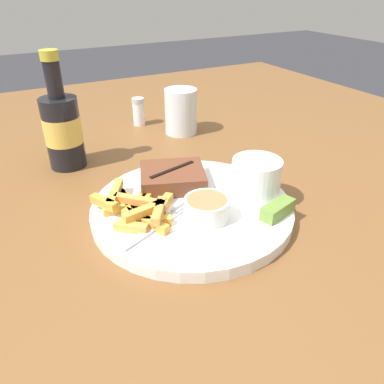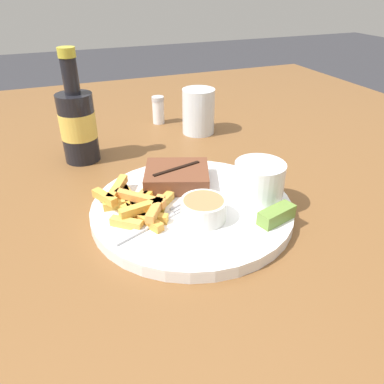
{
  "view_description": "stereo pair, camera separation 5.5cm",
  "coord_description": "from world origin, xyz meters",
  "px_view_note": "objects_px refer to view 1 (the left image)",
  "views": [
    {
      "loc": [
        -0.23,
        -0.42,
        1.04
      ],
      "look_at": [
        0.0,
        0.0,
        0.76
      ],
      "focal_mm": 35.0,
      "sensor_mm": 36.0,
      "label": 1
    },
    {
      "loc": [
        -0.18,
        -0.44,
        1.04
      ],
      "look_at": [
        0.0,
        0.0,
        0.76
      ],
      "focal_mm": 35.0,
      "sensor_mm": 36.0,
      "label": 2
    }
  ],
  "objects_px": {
    "pickle_spear": "(278,209)",
    "fork_utensil": "(156,227)",
    "steak_portion": "(174,177)",
    "coleslaw_cup": "(256,175)",
    "salt_shaker": "(139,111)",
    "beer_bottle": "(63,128)",
    "drinking_glass": "(181,111)",
    "dinner_plate": "(192,209)",
    "dipping_sauce_cup": "(208,207)"
  },
  "relations": [
    {
      "from": "pickle_spear",
      "to": "beer_bottle",
      "type": "relative_size",
      "value": 0.29
    },
    {
      "from": "coleslaw_cup",
      "to": "pickle_spear",
      "type": "xyz_separation_m",
      "value": [
        -0.01,
        -0.07,
        -0.02
      ]
    },
    {
      "from": "steak_portion",
      "to": "drinking_glass",
      "type": "relative_size",
      "value": 1.28
    },
    {
      "from": "steak_portion",
      "to": "dipping_sauce_cup",
      "type": "distance_m",
      "value": 0.11
    },
    {
      "from": "pickle_spear",
      "to": "beer_bottle",
      "type": "xyz_separation_m",
      "value": [
        -0.22,
        0.34,
        0.05
      ]
    },
    {
      "from": "dinner_plate",
      "to": "salt_shaker",
      "type": "height_order",
      "value": "salt_shaker"
    },
    {
      "from": "steak_portion",
      "to": "coleslaw_cup",
      "type": "height_order",
      "value": "coleslaw_cup"
    },
    {
      "from": "pickle_spear",
      "to": "fork_utensil",
      "type": "bearing_deg",
      "value": 161.73
    },
    {
      "from": "salt_shaker",
      "to": "beer_bottle",
      "type": "bearing_deg",
      "value": -144.27
    },
    {
      "from": "salt_shaker",
      "to": "drinking_glass",
      "type": "bearing_deg",
      "value": -54.74
    },
    {
      "from": "fork_utensil",
      "to": "dinner_plate",
      "type": "bearing_deg",
      "value": -0.0
    },
    {
      "from": "salt_shaker",
      "to": "steak_portion",
      "type": "bearing_deg",
      "value": -101.73
    },
    {
      "from": "drinking_glass",
      "to": "salt_shaker",
      "type": "relative_size",
      "value": 1.53
    },
    {
      "from": "pickle_spear",
      "to": "salt_shaker",
      "type": "height_order",
      "value": "salt_shaker"
    },
    {
      "from": "dipping_sauce_cup",
      "to": "beer_bottle",
      "type": "relative_size",
      "value": 0.31
    },
    {
      "from": "dipping_sauce_cup",
      "to": "salt_shaker",
      "type": "height_order",
      "value": "salt_shaker"
    },
    {
      "from": "fork_utensil",
      "to": "salt_shaker",
      "type": "relative_size",
      "value": 1.97
    },
    {
      "from": "beer_bottle",
      "to": "drinking_glass",
      "type": "relative_size",
      "value": 2.11
    },
    {
      "from": "dinner_plate",
      "to": "salt_shaker",
      "type": "relative_size",
      "value": 4.63
    },
    {
      "from": "pickle_spear",
      "to": "drinking_glass",
      "type": "relative_size",
      "value": 0.61
    },
    {
      "from": "dipping_sauce_cup",
      "to": "beer_bottle",
      "type": "height_order",
      "value": "beer_bottle"
    },
    {
      "from": "steak_portion",
      "to": "dipping_sauce_cup",
      "type": "relative_size",
      "value": 1.98
    },
    {
      "from": "steak_portion",
      "to": "dipping_sauce_cup",
      "type": "bearing_deg",
      "value": -90.41
    },
    {
      "from": "drinking_glass",
      "to": "beer_bottle",
      "type": "bearing_deg",
      "value": -169.21
    },
    {
      "from": "salt_shaker",
      "to": "pickle_spear",
      "type": "bearing_deg",
      "value": -87.75
    },
    {
      "from": "steak_portion",
      "to": "beer_bottle",
      "type": "relative_size",
      "value": 0.6
    },
    {
      "from": "coleslaw_cup",
      "to": "pickle_spear",
      "type": "bearing_deg",
      "value": -97.63
    },
    {
      "from": "dipping_sauce_cup",
      "to": "pickle_spear",
      "type": "bearing_deg",
      "value": -25.48
    },
    {
      "from": "pickle_spear",
      "to": "coleslaw_cup",
      "type": "bearing_deg",
      "value": 82.37
    },
    {
      "from": "dinner_plate",
      "to": "coleslaw_cup",
      "type": "relative_size",
      "value": 3.96
    },
    {
      "from": "dinner_plate",
      "to": "salt_shaker",
      "type": "distance_m",
      "value": 0.41
    },
    {
      "from": "coleslaw_cup",
      "to": "beer_bottle",
      "type": "bearing_deg",
      "value": 129.29
    },
    {
      "from": "fork_utensil",
      "to": "drinking_glass",
      "type": "relative_size",
      "value": 1.29
    },
    {
      "from": "dinner_plate",
      "to": "dipping_sauce_cup",
      "type": "distance_m",
      "value": 0.05
    },
    {
      "from": "pickle_spear",
      "to": "salt_shaker",
      "type": "distance_m",
      "value": 0.49
    },
    {
      "from": "steak_portion",
      "to": "fork_utensil",
      "type": "distance_m",
      "value": 0.12
    },
    {
      "from": "beer_bottle",
      "to": "drinking_glass",
      "type": "bearing_deg",
      "value": 10.79
    },
    {
      "from": "dinner_plate",
      "to": "beer_bottle",
      "type": "height_order",
      "value": "beer_bottle"
    },
    {
      "from": "pickle_spear",
      "to": "drinking_glass",
      "type": "bearing_deg",
      "value": 83.24
    },
    {
      "from": "beer_bottle",
      "to": "dinner_plate",
      "type": "bearing_deg",
      "value": -63.73
    },
    {
      "from": "beer_bottle",
      "to": "salt_shaker",
      "type": "distance_m",
      "value": 0.25
    },
    {
      "from": "steak_portion",
      "to": "pickle_spear",
      "type": "relative_size",
      "value": 2.09
    },
    {
      "from": "coleslaw_cup",
      "to": "drinking_glass",
      "type": "relative_size",
      "value": 0.77
    },
    {
      "from": "drinking_glass",
      "to": "fork_utensil",
      "type": "bearing_deg",
      "value": -121.87
    },
    {
      "from": "beer_bottle",
      "to": "salt_shaker",
      "type": "xyz_separation_m",
      "value": [
        0.2,
        0.14,
        -0.04
      ]
    },
    {
      "from": "pickle_spear",
      "to": "fork_utensil",
      "type": "xyz_separation_m",
      "value": [
        -0.16,
        0.05,
        -0.01
      ]
    },
    {
      "from": "steak_portion",
      "to": "pickle_spear",
      "type": "height_order",
      "value": "steak_portion"
    },
    {
      "from": "dipping_sauce_cup",
      "to": "beer_bottle",
      "type": "bearing_deg",
      "value": 113.28
    },
    {
      "from": "dinner_plate",
      "to": "beer_bottle",
      "type": "relative_size",
      "value": 1.44
    },
    {
      "from": "steak_portion",
      "to": "beer_bottle",
      "type": "bearing_deg",
      "value": 124.23
    }
  ]
}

